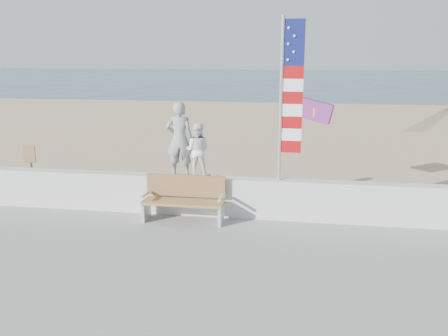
{
  "coord_description": "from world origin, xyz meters",
  "views": [
    {
      "loc": [
        1.83,
        -8.22,
        3.81
      ],
      "look_at": [
        0.2,
        1.8,
        1.35
      ],
      "focal_mm": 38.0,
      "sensor_mm": 36.0,
      "label": 1
    }
  ],
  "objects": [
    {
      "name": "child",
      "position": [
        -0.44,
        2.0,
        1.69
      ],
      "size": [
        0.6,
        0.47,
        1.23
      ],
      "primitive_type": "imported",
      "rotation": [
        0.0,
        0.0,
        3.16
      ],
      "color": "white",
      "rests_on": "seawall"
    },
    {
      "name": "parafoil_kite",
      "position": [
        2.2,
        4.42,
        2.35
      ],
      "size": [
        1.04,
        0.48,
        0.69
      ],
      "color": "red",
      "rests_on": "ground"
    },
    {
      "name": "seawall",
      "position": [
        0.0,
        2.0,
        0.63
      ],
      "size": [
        30.0,
        0.35,
        0.9
      ],
      "primitive_type": "cube",
      "color": "silver",
      "rests_on": "boardwalk"
    },
    {
      "name": "ground",
      "position": [
        0.0,
        0.0,
        0.0
      ],
      "size": [
        220.0,
        220.0,
        0.0
      ],
      "primitive_type": "plane",
      "color": "#2E4D5C",
      "rests_on": "ground"
    },
    {
      "name": "adult",
      "position": [
        -0.85,
        2.0,
        1.93
      ],
      "size": [
        0.65,
        0.46,
        1.7
      ],
      "primitive_type": "imported",
      "rotation": [
        0.0,
        0.0,
        3.24
      ],
      "color": "gray",
      "rests_on": "seawall"
    },
    {
      "name": "sand",
      "position": [
        0.0,
        9.0,
        0.04
      ],
      "size": [
        90.0,
        40.0,
        0.08
      ],
      "primitive_type": "cube",
      "color": "tan",
      "rests_on": "ground"
    },
    {
      "name": "flag",
      "position": [
        1.53,
        2.0,
        2.99
      ],
      "size": [
        0.5,
        0.08,
        3.5
      ],
      "color": "silver",
      "rests_on": "seawall"
    },
    {
      "name": "bench",
      "position": [
        -0.66,
        1.55,
        0.69
      ],
      "size": [
        1.8,
        0.57,
        1.0
      ],
      "color": "olive",
      "rests_on": "boardwalk"
    },
    {
      "name": "sign",
      "position": [
        -4.9,
        2.53,
        0.94
      ],
      "size": [
        0.32,
        0.07,
        1.46
      ],
      "color": "#8A6342",
      "rests_on": "sand"
    }
  ]
}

